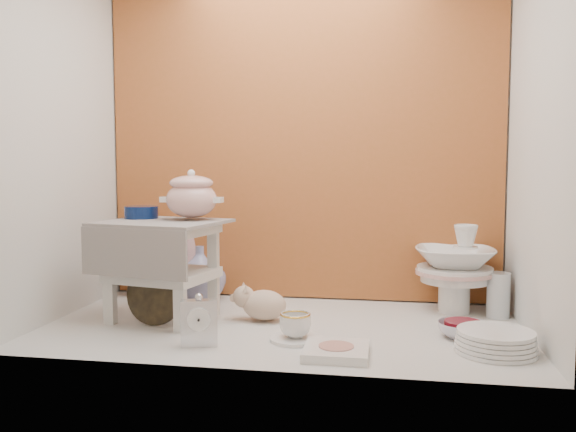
{
  "coord_description": "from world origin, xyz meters",
  "views": [
    {
      "loc": [
        0.39,
        -2.16,
        0.6
      ],
      "look_at": [
        0.02,
        0.02,
        0.42
      ],
      "focal_mm": 36.44,
      "sensor_mm": 36.0,
      "label": 1
    }
  ],
  "objects_px": {
    "floral_platter": "(158,256)",
    "step_stool": "(163,271)",
    "blue_white_vase": "(200,273)",
    "mantel_clock": "(199,320)",
    "gold_rim_teacup": "(295,325)",
    "plush_pig": "(264,304)",
    "dinner_plate_stack": "(496,341)",
    "porcelain_tower": "(455,268)",
    "soup_tureen": "(192,195)",
    "crystal_bowl": "(463,330)"
  },
  "relations": [
    {
      "from": "floral_platter",
      "to": "step_stool",
      "type": "bearing_deg",
      "value": -65.65
    },
    {
      "from": "floral_platter",
      "to": "blue_white_vase",
      "type": "height_order",
      "value": "floral_platter"
    },
    {
      "from": "mantel_clock",
      "to": "gold_rim_teacup",
      "type": "height_order",
      "value": "mantel_clock"
    },
    {
      "from": "blue_white_vase",
      "to": "plush_pig",
      "type": "distance_m",
      "value": 0.49
    },
    {
      "from": "dinner_plate_stack",
      "to": "porcelain_tower",
      "type": "relative_size",
      "value": 0.71
    },
    {
      "from": "step_stool",
      "to": "floral_platter",
      "type": "bearing_deg",
      "value": 125.83
    },
    {
      "from": "soup_tureen",
      "to": "gold_rim_teacup",
      "type": "relative_size",
      "value": 2.2
    },
    {
      "from": "step_stool",
      "to": "floral_platter",
      "type": "xyz_separation_m",
      "value": [
        -0.19,
        0.41,
        -0.01
      ]
    },
    {
      "from": "floral_platter",
      "to": "blue_white_vase",
      "type": "relative_size",
      "value": 1.53
    },
    {
      "from": "soup_tureen",
      "to": "plush_pig",
      "type": "distance_m",
      "value": 0.52
    },
    {
      "from": "floral_platter",
      "to": "dinner_plate_stack",
      "type": "bearing_deg",
      "value": -23.81
    },
    {
      "from": "gold_rim_teacup",
      "to": "crystal_bowl",
      "type": "distance_m",
      "value": 0.6
    },
    {
      "from": "dinner_plate_stack",
      "to": "porcelain_tower",
      "type": "xyz_separation_m",
      "value": [
        -0.07,
        0.53,
        0.15
      ]
    },
    {
      "from": "plush_pig",
      "to": "mantel_clock",
      "type": "bearing_deg",
      "value": -90.54
    },
    {
      "from": "crystal_bowl",
      "to": "step_stool",
      "type": "bearing_deg",
      "value": 177.07
    },
    {
      "from": "soup_tureen",
      "to": "crystal_bowl",
      "type": "height_order",
      "value": "soup_tureen"
    },
    {
      "from": "crystal_bowl",
      "to": "porcelain_tower",
      "type": "xyz_separation_m",
      "value": [
        0.01,
        0.38,
        0.16
      ]
    },
    {
      "from": "floral_platter",
      "to": "mantel_clock",
      "type": "height_order",
      "value": "floral_platter"
    },
    {
      "from": "blue_white_vase",
      "to": "gold_rim_teacup",
      "type": "height_order",
      "value": "blue_white_vase"
    },
    {
      "from": "blue_white_vase",
      "to": "plush_pig",
      "type": "height_order",
      "value": "blue_white_vase"
    },
    {
      "from": "blue_white_vase",
      "to": "gold_rim_teacup",
      "type": "bearing_deg",
      "value": -46.41
    },
    {
      "from": "floral_platter",
      "to": "crystal_bowl",
      "type": "relative_size",
      "value": 2.14
    },
    {
      "from": "step_stool",
      "to": "mantel_clock",
      "type": "height_order",
      "value": "step_stool"
    },
    {
      "from": "step_stool",
      "to": "mantel_clock",
      "type": "bearing_deg",
      "value": -39.54
    },
    {
      "from": "blue_white_vase",
      "to": "dinner_plate_stack",
      "type": "distance_m",
      "value": 1.33
    },
    {
      "from": "floral_platter",
      "to": "plush_pig",
      "type": "height_order",
      "value": "floral_platter"
    },
    {
      "from": "mantel_clock",
      "to": "blue_white_vase",
      "type": "bearing_deg",
      "value": 92.46
    },
    {
      "from": "plush_pig",
      "to": "dinner_plate_stack",
      "type": "relative_size",
      "value": 0.84
    },
    {
      "from": "soup_tureen",
      "to": "step_stool",
      "type": "bearing_deg",
      "value": -146.16
    },
    {
      "from": "step_stool",
      "to": "floral_platter",
      "type": "height_order",
      "value": "step_stool"
    },
    {
      "from": "plush_pig",
      "to": "dinner_plate_stack",
      "type": "height_order",
      "value": "plush_pig"
    },
    {
      "from": "soup_tureen",
      "to": "floral_platter",
      "type": "distance_m",
      "value": 0.54
    },
    {
      "from": "porcelain_tower",
      "to": "dinner_plate_stack",
      "type": "bearing_deg",
      "value": -82.0
    },
    {
      "from": "step_stool",
      "to": "gold_rim_teacup",
      "type": "bearing_deg",
      "value": -7.62
    },
    {
      "from": "crystal_bowl",
      "to": "soup_tureen",
      "type": "bearing_deg",
      "value": 173.15
    },
    {
      "from": "gold_rim_teacup",
      "to": "crystal_bowl",
      "type": "bearing_deg",
      "value": 13.13
    },
    {
      "from": "porcelain_tower",
      "to": "plush_pig",
      "type": "bearing_deg",
      "value": -160.16
    },
    {
      "from": "plush_pig",
      "to": "gold_rim_teacup",
      "type": "relative_size",
      "value": 2.02
    },
    {
      "from": "floral_platter",
      "to": "dinner_plate_stack",
      "type": "distance_m",
      "value": 1.55
    },
    {
      "from": "step_stool",
      "to": "soup_tureen",
      "type": "height_order",
      "value": "soup_tureen"
    },
    {
      "from": "step_stool",
      "to": "gold_rim_teacup",
      "type": "height_order",
      "value": "step_stool"
    },
    {
      "from": "soup_tureen",
      "to": "porcelain_tower",
      "type": "relative_size",
      "value": 0.66
    },
    {
      "from": "mantel_clock",
      "to": "porcelain_tower",
      "type": "relative_size",
      "value": 0.48
    },
    {
      "from": "floral_platter",
      "to": "dinner_plate_stack",
      "type": "relative_size",
      "value": 1.43
    },
    {
      "from": "blue_white_vase",
      "to": "dinner_plate_stack",
      "type": "bearing_deg",
      "value": -25.69
    },
    {
      "from": "plush_pig",
      "to": "dinner_plate_stack",
      "type": "distance_m",
      "value": 0.87
    },
    {
      "from": "floral_platter",
      "to": "gold_rim_teacup",
      "type": "bearing_deg",
      "value": -38.95
    },
    {
      "from": "crystal_bowl",
      "to": "porcelain_tower",
      "type": "relative_size",
      "value": 0.48
    },
    {
      "from": "mantel_clock",
      "to": "floral_platter",
      "type": "bearing_deg",
      "value": 105.75
    },
    {
      "from": "blue_white_vase",
      "to": "crystal_bowl",
      "type": "distance_m",
      "value": 1.19
    }
  ]
}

